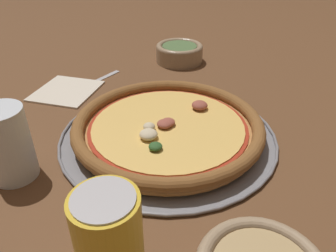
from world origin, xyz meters
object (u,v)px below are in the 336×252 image
bowl_far (179,52)px  fork (91,83)px  pizza (168,126)px  napkin (66,90)px  drinking_cup (7,144)px  pizza_tray (168,135)px  beverage_can (110,245)px

bowl_far → fork: size_ratio=0.76×
bowl_far → fork: (0.04, 0.25, -0.02)m
pizza → napkin: bearing=7.4°
drinking_cup → fork: drinking_cup is taller
drinking_cup → bowl_far: bearing=-73.2°
pizza → fork: bearing=-4.8°
pizza → bowl_far: (0.24, -0.28, 0.00)m
pizza_tray → napkin: 0.29m
pizza → beverage_can: size_ratio=2.68×
bowl_far → drinking_cup: bearing=106.8°
drinking_cup → fork: bearing=-52.7°
napkin → beverage_can: 0.49m
pizza → bowl_far: size_ratio=2.66×
pizza_tray → bowl_far: size_ratio=3.03×
pizza_tray → bowl_far: bearing=-49.0°
pizza → drinking_cup: (0.09, 0.24, 0.03)m
bowl_far → drinking_cup: (-0.15, 0.51, 0.03)m
pizza → fork: pizza is taller
drinking_cup → napkin: drinking_cup is taller
drinking_cup → napkin: bearing=-44.4°
napkin → fork: 0.06m
beverage_can → pizza_tray: bearing=-55.7°
pizza_tray → pizza: pizza is taller
drinking_cup → beverage_can: bearing=-179.4°
drinking_cup → napkin: (0.20, -0.20, -0.05)m
napkin → beverage_can: (-0.45, 0.20, 0.06)m
pizza → bowl_far: bowl_far is taller
pizza_tray → napkin: same height
fork → beverage_can: beverage_can is taller
pizza → bowl_far: bearing=-49.0°
pizza → drinking_cup: 0.25m
pizza_tray → fork: (0.28, -0.02, -0.00)m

